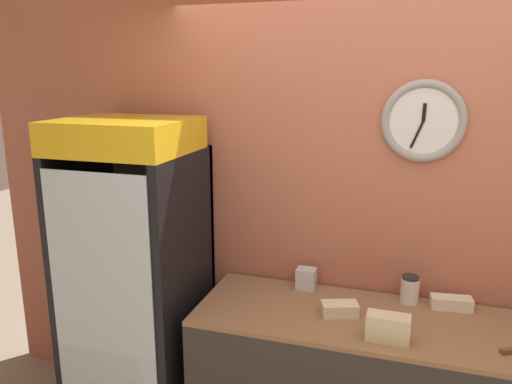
{
  "coord_description": "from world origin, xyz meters",
  "views": [
    {
      "loc": [
        0.1,
        -1.53,
        2.14
      ],
      "look_at": [
        -0.66,
        0.89,
        1.52
      ],
      "focal_mm": 35.0,
      "sensor_mm": 36.0,
      "label": 1
    }
  ],
  "objects_px": {
    "beverage_cooler": "(140,263)",
    "sandwich_flat_left": "(340,309)",
    "sandwich_stack_bottom": "(388,334)",
    "sandwich_stack_middle": "(388,322)",
    "napkin_dispenser": "(306,278)",
    "sandwich_flat_right": "(451,303)",
    "condiment_jar": "(410,289)"
  },
  "relations": [
    {
      "from": "beverage_cooler",
      "to": "sandwich_flat_left",
      "type": "relative_size",
      "value": 9.05
    },
    {
      "from": "sandwich_stack_bottom",
      "to": "sandwich_stack_middle",
      "type": "xyz_separation_m",
      "value": [
        0.0,
        0.0,
        0.07
      ]
    },
    {
      "from": "sandwich_stack_middle",
      "to": "napkin_dispenser",
      "type": "distance_m",
      "value": 0.67
    },
    {
      "from": "sandwich_flat_right",
      "to": "napkin_dispenser",
      "type": "xyz_separation_m",
      "value": [
        -0.79,
        0.02,
        0.03
      ]
    },
    {
      "from": "beverage_cooler",
      "to": "napkin_dispenser",
      "type": "relative_size",
      "value": 15.71
    },
    {
      "from": "beverage_cooler",
      "to": "sandwich_stack_middle",
      "type": "relative_size",
      "value": 9.35
    },
    {
      "from": "sandwich_stack_middle",
      "to": "sandwich_flat_right",
      "type": "xyz_separation_m",
      "value": [
        0.31,
        0.44,
        -0.07
      ]
    },
    {
      "from": "beverage_cooler",
      "to": "sandwich_stack_middle",
      "type": "bearing_deg",
      "value": -8.89
    },
    {
      "from": "sandwich_stack_bottom",
      "to": "napkin_dispenser",
      "type": "distance_m",
      "value": 0.67
    },
    {
      "from": "napkin_dispenser",
      "to": "condiment_jar",
      "type": "bearing_deg",
      "value": -0.54
    },
    {
      "from": "sandwich_flat_right",
      "to": "beverage_cooler",
      "type": "bearing_deg",
      "value": -173.08
    },
    {
      "from": "sandwich_flat_left",
      "to": "napkin_dispenser",
      "type": "relative_size",
      "value": 1.74
    },
    {
      "from": "beverage_cooler",
      "to": "sandwich_flat_right",
      "type": "xyz_separation_m",
      "value": [
        1.75,
        0.21,
        -0.09
      ]
    },
    {
      "from": "beverage_cooler",
      "to": "sandwich_flat_right",
      "type": "bearing_deg",
      "value": 6.92
    },
    {
      "from": "sandwich_stack_bottom",
      "to": "sandwich_flat_left",
      "type": "relative_size",
      "value": 0.96
    },
    {
      "from": "condiment_jar",
      "to": "sandwich_stack_middle",
      "type": "bearing_deg",
      "value": -101.38
    },
    {
      "from": "beverage_cooler",
      "to": "napkin_dispenser",
      "type": "xyz_separation_m",
      "value": [
        0.95,
        0.23,
        -0.07
      ]
    },
    {
      "from": "sandwich_flat_right",
      "to": "condiment_jar",
      "type": "xyz_separation_m",
      "value": [
        -0.22,
        0.01,
        0.04
      ]
    },
    {
      "from": "beverage_cooler",
      "to": "condiment_jar",
      "type": "xyz_separation_m",
      "value": [
        1.53,
        0.23,
        -0.05
      ]
    },
    {
      "from": "sandwich_stack_bottom",
      "to": "sandwich_flat_left",
      "type": "distance_m",
      "value": 0.31
    },
    {
      "from": "beverage_cooler",
      "to": "sandwich_flat_right",
      "type": "height_order",
      "value": "beverage_cooler"
    },
    {
      "from": "sandwich_stack_bottom",
      "to": "condiment_jar",
      "type": "xyz_separation_m",
      "value": [
        0.09,
        0.45,
        0.04
      ]
    },
    {
      "from": "beverage_cooler",
      "to": "sandwich_stack_bottom",
      "type": "xyz_separation_m",
      "value": [
        1.44,
        -0.23,
        -0.09
      ]
    },
    {
      "from": "sandwich_flat_right",
      "to": "sandwich_stack_bottom",
      "type": "bearing_deg",
      "value": -124.96
    },
    {
      "from": "sandwich_flat_left",
      "to": "beverage_cooler",
      "type": "bearing_deg",
      "value": 178.04
    },
    {
      "from": "sandwich_stack_bottom",
      "to": "napkin_dispenser",
      "type": "height_order",
      "value": "napkin_dispenser"
    },
    {
      "from": "condiment_jar",
      "to": "sandwich_flat_right",
      "type": "bearing_deg",
      "value": -3.73
    },
    {
      "from": "sandwich_stack_bottom",
      "to": "napkin_dispenser",
      "type": "bearing_deg",
      "value": 136.79
    },
    {
      "from": "condiment_jar",
      "to": "beverage_cooler",
      "type": "bearing_deg",
      "value": -171.6
    },
    {
      "from": "sandwich_stack_bottom",
      "to": "sandwich_flat_right",
      "type": "relative_size",
      "value": 0.92
    },
    {
      "from": "sandwich_flat_right",
      "to": "condiment_jar",
      "type": "relative_size",
      "value": 1.45
    },
    {
      "from": "sandwich_stack_bottom",
      "to": "condiment_jar",
      "type": "distance_m",
      "value": 0.46
    }
  ]
}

